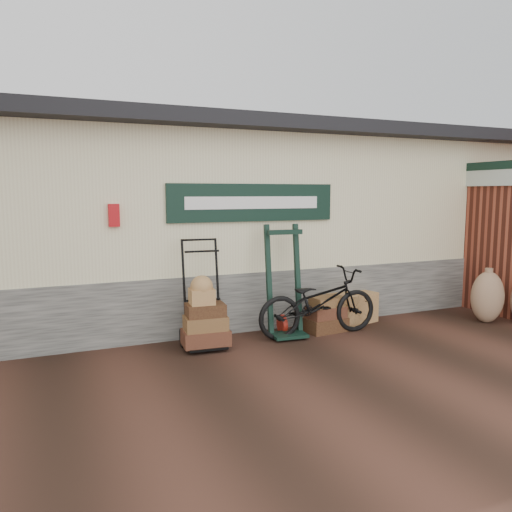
{
  "coord_description": "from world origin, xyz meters",
  "views": [
    {
      "loc": [
        -3.18,
        -5.82,
        2.1
      ],
      "look_at": [
        -0.29,
        0.9,
        1.17
      ],
      "focal_mm": 35.0,
      "sensor_mm": 36.0,
      "label": 1
    }
  ],
  "objects_px": {
    "suitcase_stack": "(326,314)",
    "bicycle": "(318,299)",
    "porter_trolley": "(203,292)",
    "green_barrow": "(285,281)",
    "wicker_hamper": "(352,307)"
  },
  "relations": [
    {
      "from": "porter_trolley",
      "to": "bicycle",
      "type": "xyz_separation_m",
      "value": [
        1.71,
        -0.18,
        -0.2
      ]
    },
    {
      "from": "bicycle",
      "to": "wicker_hamper",
      "type": "bearing_deg",
      "value": -61.96
    },
    {
      "from": "suitcase_stack",
      "to": "bicycle",
      "type": "xyz_separation_m",
      "value": [
        -0.22,
        -0.14,
        0.28
      ]
    },
    {
      "from": "green_barrow",
      "to": "bicycle",
      "type": "distance_m",
      "value": 0.56
    },
    {
      "from": "porter_trolley",
      "to": "suitcase_stack",
      "type": "bearing_deg",
      "value": 3.82
    },
    {
      "from": "suitcase_stack",
      "to": "wicker_hamper",
      "type": "distance_m",
      "value": 0.74
    },
    {
      "from": "suitcase_stack",
      "to": "bicycle",
      "type": "height_order",
      "value": "bicycle"
    },
    {
      "from": "porter_trolley",
      "to": "suitcase_stack",
      "type": "xyz_separation_m",
      "value": [
        1.93,
        -0.03,
        -0.48
      ]
    },
    {
      "from": "porter_trolley",
      "to": "wicker_hamper",
      "type": "xyz_separation_m",
      "value": [
        2.61,
        0.27,
        -0.51
      ]
    },
    {
      "from": "green_barrow",
      "to": "bicycle",
      "type": "relative_size",
      "value": 0.86
    },
    {
      "from": "green_barrow",
      "to": "suitcase_stack",
      "type": "height_order",
      "value": "green_barrow"
    },
    {
      "from": "suitcase_stack",
      "to": "bicycle",
      "type": "bearing_deg",
      "value": -147.08
    },
    {
      "from": "porter_trolley",
      "to": "green_barrow",
      "type": "bearing_deg",
      "value": 4.97
    },
    {
      "from": "green_barrow",
      "to": "suitcase_stack",
      "type": "distance_m",
      "value": 0.87
    },
    {
      "from": "green_barrow",
      "to": "suitcase_stack",
      "type": "relative_size",
      "value": 2.67
    }
  ]
}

